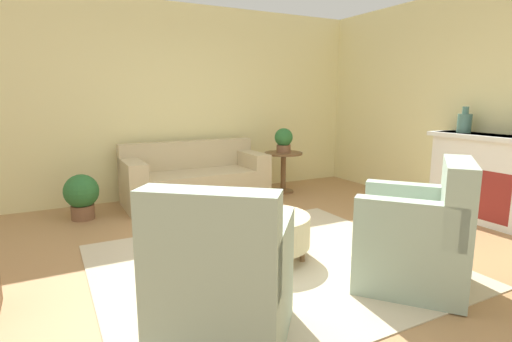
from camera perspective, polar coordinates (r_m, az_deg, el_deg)
ground_plane at (r=3.65m, az=2.01°, el=-13.31°), size 16.00×16.00×0.00m
wall_back at (r=6.10m, az=-12.18°, el=9.63°), size 9.84×0.12×2.80m
wall_right at (r=5.59m, az=31.41°, el=8.27°), size 0.12×10.12×2.80m
rug at (r=3.64m, az=2.01°, el=-13.24°), size 2.93×2.56×0.01m
couch at (r=5.73m, az=-8.71°, el=-1.23°), size 1.97×0.85×0.84m
armchair_left at (r=2.43m, az=-4.77°, el=-15.88°), size 1.07×1.08×1.01m
armchair_right at (r=3.38m, az=22.23°, el=-8.93°), size 1.07×1.08×1.01m
ottoman_table at (r=3.70m, az=1.41°, el=-8.43°), size 0.81×0.81×0.40m
side_table at (r=6.20m, az=3.93°, el=0.90°), size 0.58×0.58×0.63m
fireplace at (r=5.40m, az=30.36°, el=-0.80°), size 0.44×1.44×1.04m
vase_mantel_near at (r=5.51m, az=27.63°, el=6.17°), size 0.16×0.16×0.32m
potted_plant_on_side_table at (r=6.15m, az=3.97°, el=4.50°), size 0.28×0.28×0.37m
potted_plant_floor at (r=5.29m, az=-23.65°, el=-3.10°), size 0.41×0.41×0.55m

